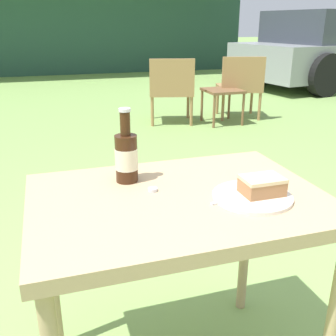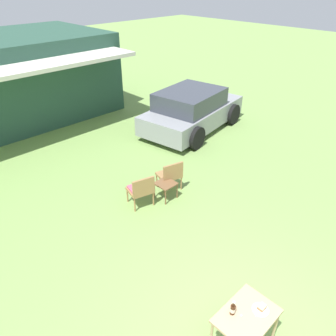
{
  "view_description": "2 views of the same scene",
  "coord_description": "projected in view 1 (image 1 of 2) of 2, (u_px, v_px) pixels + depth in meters",
  "views": [
    {
      "loc": [
        -0.34,
        -0.99,
        1.18
      ],
      "look_at": [
        0.0,
        0.1,
        0.75
      ],
      "focal_mm": 42.0,
      "sensor_mm": 36.0,
      "label": 1
    },
    {
      "loc": [
        -2.66,
        -1.23,
        4.64
      ],
      "look_at": [
        1.67,
        3.24,
        0.9
      ],
      "focal_mm": 35.0,
      "sensor_mm": 36.0,
      "label": 2
    }
  ],
  "objects": [
    {
      "name": "garden_side_table",
      "position": [
        223.0,
        94.0,
        4.77
      ],
      "size": [
        0.43,
        0.43,
        0.42
      ],
      "color": "brown",
      "rests_on": "ground_plane"
    },
    {
      "name": "wicker_chair_cushioned",
      "position": [
        171.0,
        87.0,
        4.74
      ],
      "size": [
        0.62,
        0.59,
        0.79
      ],
      "rotation": [
        0.0,
        0.0,
        2.89
      ],
      "color": "#9E7547",
      "rests_on": "ground_plane"
    },
    {
      "name": "parked_car",
      "position": [
        333.0,
        50.0,
        7.64
      ],
      "size": [
        4.06,
        2.5,
        1.38
      ],
      "rotation": [
        0.0,
        0.0,
        0.16
      ],
      "color": "gray",
      "rests_on": "ground_plane"
    },
    {
      "name": "loose_bottle_cap",
      "position": [
        153.0,
        190.0,
        1.18
      ],
      "size": [
        0.03,
        0.03,
        0.01
      ],
      "color": "silver",
      "rests_on": "patio_table"
    },
    {
      "name": "cola_bottle_near",
      "position": [
        126.0,
        156.0,
        1.22
      ],
      "size": [
        0.07,
        0.07,
        0.23
      ],
      "color": "#381E0F",
      "rests_on": "patio_table"
    },
    {
      "name": "wicker_chair_plain",
      "position": [
        240.0,
        84.0,
        4.98
      ],
      "size": [
        0.62,
        0.58,
        0.79
      ],
      "rotation": [
        0.0,
        0.0,
        2.89
      ],
      "color": "#9E7547",
      "rests_on": "ground_plane"
    },
    {
      "name": "cake_on_plate",
      "position": [
        257.0,
        191.0,
        1.13
      ],
      "size": [
        0.23,
        0.23,
        0.06
      ],
      "color": "silver",
      "rests_on": "patio_table"
    },
    {
      "name": "fork",
      "position": [
        238.0,
        197.0,
        1.13
      ],
      "size": [
        0.18,
        0.05,
        0.01
      ],
      "color": "silver",
      "rests_on": "patio_table"
    },
    {
      "name": "patio_table",
      "position": [
        178.0,
        220.0,
        1.18
      ],
      "size": [
        0.86,
        0.61,
        0.7
      ],
      "color": "tan",
      "rests_on": "ground_plane"
    },
    {
      "name": "cabin_building",
      "position": [
        34.0,
        13.0,
        10.66
      ],
      "size": [
        10.1,
        5.67,
        2.81
      ],
      "color": "#284C3D",
      "rests_on": "ground_plane"
    }
  ]
}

